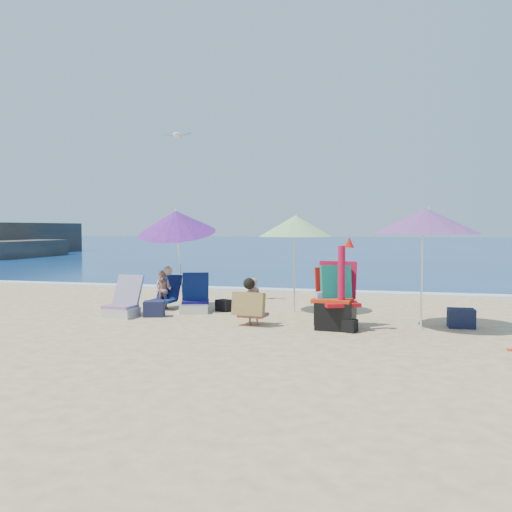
% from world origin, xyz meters
% --- Properties ---
extents(ground, '(120.00, 120.00, 0.00)m').
position_xyz_m(ground, '(0.00, 0.00, 0.00)').
color(ground, '#D8BC84').
rests_on(ground, ground).
extents(sea, '(120.00, 80.00, 0.12)m').
position_xyz_m(sea, '(0.00, 45.00, -0.05)').
color(sea, navy).
rests_on(sea, ground).
extents(foam, '(120.00, 0.50, 0.04)m').
position_xyz_m(foam, '(0.00, 5.10, 0.02)').
color(foam, white).
rests_on(foam, ground).
extents(umbrella_turquoise, '(1.73, 1.73, 1.94)m').
position_xyz_m(umbrella_turquoise, '(2.58, 0.53, 1.71)').
color(umbrella_turquoise, white).
rests_on(umbrella_turquoise, ground).
extents(umbrella_striped, '(1.48, 1.48, 1.88)m').
position_xyz_m(umbrella_striped, '(0.29, 1.74, 1.64)').
color(umbrella_striped, silver).
rests_on(umbrella_striped, ground).
extents(umbrella_blue, '(1.63, 1.69, 2.10)m').
position_xyz_m(umbrella_blue, '(-2.04, 1.51, 1.72)').
color(umbrella_blue, white).
rests_on(umbrella_blue, ground).
extents(furled_umbrella, '(0.29, 0.20, 1.47)m').
position_xyz_m(furled_umbrella, '(1.34, 0.02, 0.81)').
color(furled_umbrella, '#AD0C2E').
rests_on(furled_umbrella, ground).
extents(chair_navy, '(0.71, 0.87, 0.73)m').
position_xyz_m(chair_navy, '(-1.58, 1.28, 0.19)').
color(chair_navy, '#0F0C44').
rests_on(chair_navy, ground).
extents(chair_rainbow, '(0.59, 0.70, 0.73)m').
position_xyz_m(chair_rainbow, '(-2.65, 0.45, 0.20)').
color(chair_rainbow, '#E04F62').
rests_on(chair_rainbow, ground).
extents(camp_chair_left, '(0.69, 0.67, 1.06)m').
position_xyz_m(camp_chair_left, '(1.21, 0.20, 0.32)').
color(camp_chair_left, red).
rests_on(camp_chair_left, ground).
extents(camp_chair_right, '(0.80, 0.87, 1.02)m').
position_xyz_m(camp_chair_right, '(1.17, 0.29, 0.37)').
color(camp_chair_right, '#AE0C16').
rests_on(camp_chair_right, ground).
extents(person_center, '(0.56, 0.52, 0.79)m').
position_xyz_m(person_center, '(-0.17, 0.17, 0.38)').
color(person_center, tan).
rests_on(person_center, ground).
extents(person_left, '(0.52, 0.62, 0.84)m').
position_xyz_m(person_left, '(-2.32, 1.54, 0.38)').
color(person_left, tan).
rests_on(person_left, ground).
extents(bag_navy_a, '(0.42, 0.35, 0.28)m').
position_xyz_m(bag_navy_a, '(-2.10, 0.57, 0.14)').
color(bag_navy_a, '#1A1C39').
rests_on(bag_navy_a, ground).
extents(bag_black_a, '(0.37, 0.34, 0.22)m').
position_xyz_m(bag_black_a, '(-1.06, 1.50, 0.11)').
color(bag_black_a, black).
rests_on(bag_black_a, ground).
extents(bag_navy_b, '(0.42, 0.32, 0.31)m').
position_xyz_m(bag_navy_b, '(3.17, 0.77, 0.15)').
color(bag_navy_b, '#171C33').
rests_on(bag_navy_b, ground).
extents(bag_black_b, '(0.31, 0.26, 0.20)m').
position_xyz_m(bag_black_b, '(1.43, -0.05, 0.10)').
color(bag_black_b, black).
rests_on(bag_black_b, ground).
extents(seagull, '(0.66, 0.32, 0.12)m').
position_xyz_m(seagull, '(-2.38, 2.42, 3.57)').
color(seagull, white).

